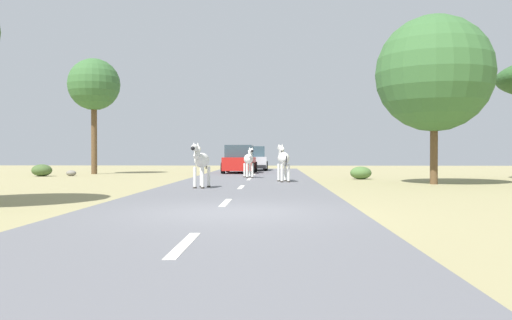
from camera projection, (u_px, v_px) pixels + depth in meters
name	position (u px, v px, depth m)	size (l,w,h in m)	color
ground_plane	(230.00, 214.00, 10.95)	(90.00, 90.00, 0.00)	#998E60
road	(217.00, 213.00, 10.96)	(6.00, 64.00, 0.05)	slate
lane_markings	(211.00, 217.00, 9.96)	(0.16, 56.00, 0.01)	silver
zebra_0	(201.00, 161.00, 18.54)	(0.63, 1.68, 1.60)	silver
zebra_1	(249.00, 159.00, 26.47)	(0.66, 1.60, 1.53)	silver
zebra_2	(283.00, 159.00, 22.68)	(0.65, 1.73, 1.64)	silver
car_0	(253.00, 159.00, 38.54)	(2.23, 4.44, 1.74)	silver
car_1	(240.00, 160.00, 33.17)	(2.09, 4.38, 1.74)	red
tree_0	(94.00, 85.00, 32.54)	(3.17, 3.17, 7.12)	brown
tree_3	(434.00, 74.00, 21.63)	(4.76, 4.76, 6.93)	brown
bush_0	(361.00, 173.00, 25.95)	(1.04, 0.94, 0.62)	#4C7038
bush_1	(42.00, 170.00, 29.31)	(1.11, 1.00, 0.67)	#425B2D
rock_1	(71.00, 173.00, 29.71)	(0.55, 0.45, 0.32)	gray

